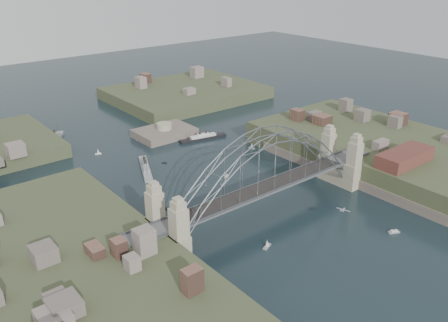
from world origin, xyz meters
TOP-DOWN VIEW (x-y plane):
  - ground at (0.00, 0.00)m, footprint 500.00×500.00m
  - bridge at (0.00, 0.00)m, footprint 84.00×13.80m
  - shore_west at (-57.32, 0.00)m, footprint 50.50×90.00m
  - shore_east at (57.32, 0.00)m, footprint 50.50×90.00m
  - headland_ne at (50.00, 110.00)m, footprint 70.00×55.00m
  - fort_island at (12.00, 70.00)m, footprint 22.00×16.00m
  - wharf_shed at (44.00, -14.00)m, footprint 20.00×8.00m
  - finger_pier at (39.00, -28.00)m, footprint 4.00×22.00m
  - naval_cruiser_near at (-10.63, 46.37)m, footprint 10.24×18.75m
  - naval_cruiser_far at (-24.39, 90.99)m, footprint 12.69×16.12m
  - ocean_liner at (21.55, 57.43)m, footprint 19.29×6.20m
  - aeroplane at (8.18, -19.28)m, footprint 1.96×3.44m
  - small_boat_a at (-19.16, 19.02)m, footprint 1.83×2.99m
  - small_boat_b at (7.11, 25.48)m, footprint 1.97×1.25m
  - small_boat_c at (-10.78, -11.90)m, footprint 3.16×2.02m
  - small_boat_d at (29.86, 38.44)m, footprint 1.44×2.57m
  - small_boat_e at (-29.25, 58.38)m, footprint 2.68×3.75m
  - small_boat_f at (-2.56, 47.44)m, footprint 1.57×1.48m
  - small_boat_g at (19.14, -27.75)m, footprint 3.08×2.30m
  - small_boat_h at (-16.72, 69.20)m, footprint 2.35×1.59m
  - small_boat_i at (34.63, 18.02)m, footprint 2.72×1.84m

SIDE VIEW (x-z plane):
  - fort_island at x=12.00m, z-range -5.04..4.36m
  - ground at x=0.00m, z-range 0.00..0.00m
  - small_boat_a at x=-19.16m, z-range -0.08..0.38m
  - small_boat_e at x=-29.25m, z-range -0.08..0.38m
  - small_boat_f at x=-2.56m, z-range -0.08..0.38m
  - small_boat_i at x=34.63m, z-range -0.08..0.38m
  - small_boat_g at x=19.14m, z-range -0.43..0.99m
  - small_boat_b at x=7.11m, z-range -0.42..1.00m
  - finger_pier at x=39.00m, z-range 0.00..1.40m
  - ocean_liner at x=21.55m, z-range -1.62..3.08m
  - headland_ne at x=50.00m, z-range -4.00..5.50m
  - small_boat_c at x=-10.78m, z-range -0.43..1.94m
  - small_boat_d at x=29.86m, z-range -0.33..2.04m
  - small_boat_h at x=-16.72m, z-range -0.29..2.08m
  - naval_cruiser_near at x=-10.63m, z-range -2.00..3.81m
  - naval_cruiser_far at x=-24.39m, z-range -2.11..4.01m
  - shore_west at x=-57.32m, z-range -4.03..7.97m
  - shore_east at x=57.32m, z-range -4.03..7.97m
  - aeroplane at x=8.18m, z-range 6.64..7.15m
  - wharf_shed at x=44.00m, z-range 8.00..12.00m
  - bridge at x=0.00m, z-range 0.02..24.62m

